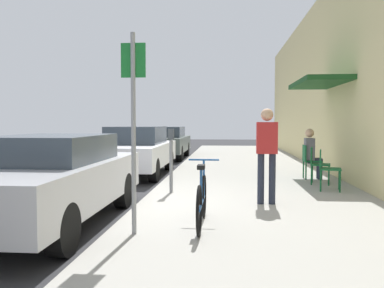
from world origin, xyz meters
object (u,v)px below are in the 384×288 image
(street_sign, at_px, (133,117))
(pedestrian_standing, at_px, (267,148))
(parked_car_2, at_px, (165,142))
(parking_meter, at_px, (171,156))
(seated_patron_2, at_px, (312,152))
(bicycle_0, at_px, (202,201))
(cafe_chair_2, at_px, (309,159))
(parked_car_0, at_px, (49,178))
(cafe_chair_0, at_px, (326,167))
(cafe_chair_1, at_px, (317,163))
(parked_car_1, at_px, (136,150))

(street_sign, relative_size, pedestrian_standing, 1.53)
(street_sign, bearing_deg, parked_car_2, 96.94)
(parking_meter, xyz_separation_m, seated_patron_2, (3.32, 2.33, -0.07))
(parked_car_2, height_order, seated_patron_2, seated_patron_2)
(parked_car_2, distance_m, seated_patron_2, 8.44)
(parked_car_2, distance_m, bicycle_0, 12.10)
(cafe_chair_2, relative_size, pedestrian_standing, 0.51)
(street_sign, bearing_deg, bicycle_0, 28.70)
(parked_car_0, bearing_deg, seated_patron_2, 43.72)
(street_sign, bearing_deg, cafe_chair_0, 47.68)
(cafe_chair_0, distance_m, cafe_chair_1, 0.91)
(bicycle_0, bearing_deg, seated_patron_2, 63.11)
(bicycle_0, relative_size, cafe_chair_0, 1.97)
(parking_meter, relative_size, cafe_chair_2, 1.52)
(bicycle_0, height_order, pedestrian_standing, pedestrian_standing)
(bicycle_0, distance_m, cafe_chair_1, 4.76)
(street_sign, height_order, seated_patron_2, street_sign)
(pedestrian_standing, bearing_deg, parked_car_0, -158.73)
(cafe_chair_1, distance_m, seated_patron_2, 0.91)
(cafe_chair_0, bearing_deg, pedestrian_standing, -132.43)
(bicycle_0, xyz_separation_m, pedestrian_standing, (1.05, 1.63, 0.64))
(parked_car_1, xyz_separation_m, cafe_chair_0, (4.81, -3.01, -0.12))
(cafe_chair_1, bearing_deg, cafe_chair_2, 90.15)
(parking_meter, bearing_deg, cafe_chair_2, 35.52)
(parked_car_1, distance_m, parking_meter, 3.87)
(seated_patron_2, bearing_deg, parked_car_0, -136.28)
(parking_meter, distance_m, cafe_chair_1, 3.58)
(parked_car_2, xyz_separation_m, cafe_chair_0, (4.81, -8.69, -0.10))
(parked_car_2, distance_m, cafe_chair_1, 9.15)
(cafe_chair_0, height_order, pedestrian_standing, pedestrian_standing)
(parked_car_1, xyz_separation_m, parking_meter, (1.55, -3.54, 0.14))
(parked_car_2, relative_size, cafe_chair_1, 5.06)
(parked_car_0, height_order, cafe_chair_2, parked_car_0)
(parking_meter, height_order, cafe_chair_1, parking_meter)
(street_sign, xyz_separation_m, cafe_chair_2, (3.31, 5.43, -1.02))
(parked_car_2, height_order, street_sign, street_sign)
(parked_car_2, xyz_separation_m, cafe_chair_2, (4.81, -6.90, -0.10))
(bicycle_0, height_order, cafe_chair_0, bicycle_0)
(street_sign, relative_size, cafe_chair_1, 2.99)
(parked_car_0, relative_size, street_sign, 1.69)
(parking_meter, xyz_separation_m, bicycle_0, (0.80, -2.64, -0.41))
(cafe_chair_1, height_order, cafe_chair_2, same)
(parked_car_2, distance_m, cafe_chair_2, 8.41)
(parked_car_2, height_order, pedestrian_standing, pedestrian_standing)
(bicycle_0, height_order, seated_patron_2, seated_patron_2)
(cafe_chair_1, height_order, seated_patron_2, seated_patron_2)
(parked_car_2, relative_size, cafe_chair_2, 5.06)
(cafe_chair_2, bearing_deg, street_sign, -121.36)
(bicycle_0, bearing_deg, parking_meter, 106.97)
(street_sign, xyz_separation_m, seated_patron_2, (3.37, 5.43, -0.82))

